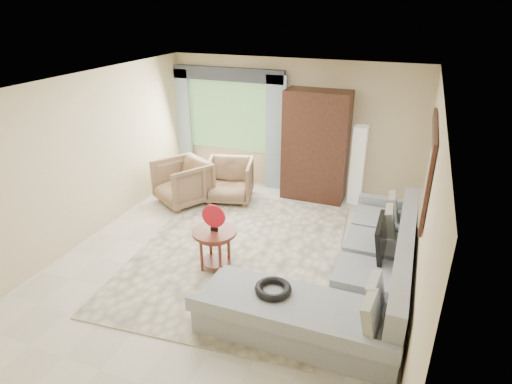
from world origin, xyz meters
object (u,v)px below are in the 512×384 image
at_px(armchair_left, 183,182).
at_px(sectional_sofa, 352,279).
at_px(armchair_right, 229,180).
at_px(coffee_table, 215,249).
at_px(potted_plant, 171,170).
at_px(tv_screen, 381,238).
at_px(armoire, 316,146).
at_px(floor_lamp, 357,165).

bearing_deg(armchair_left, sectional_sofa, 3.89).
distance_m(armchair_left, armchair_right, 0.89).
xyz_separation_m(coffee_table, potted_plant, (-2.26, 2.53, -0.03)).
height_order(coffee_table, armchair_left, armchair_left).
xyz_separation_m(sectional_sofa, armchair_right, (-2.72, 2.20, 0.12)).
xyz_separation_m(coffee_table, armchair_right, (-0.78, 2.23, 0.07)).
xyz_separation_m(tv_screen, armchair_right, (-2.99, 1.77, -0.32)).
distance_m(sectional_sofa, coffee_table, 1.94).
distance_m(armchair_left, potted_plant, 1.03).
bearing_deg(coffee_table, armchair_left, 130.79).
height_order(tv_screen, armchair_left, tv_screen).
bearing_deg(armchair_left, armoire, 57.30).
distance_m(sectional_sofa, armchair_left, 3.92).
xyz_separation_m(armchair_right, armoire, (1.49, 0.70, 0.65)).
xyz_separation_m(tv_screen, potted_plant, (-4.47, 2.07, -0.43)).
relative_size(coffee_table, armchair_left, 0.68).
height_order(armchair_right, potted_plant, armchair_right).
relative_size(sectional_sofa, floor_lamp, 2.31).
height_order(tv_screen, armchair_right, tv_screen).
bearing_deg(sectional_sofa, armchair_left, 153.21).
distance_m(sectional_sofa, armoire, 3.24).
bearing_deg(sectional_sofa, tv_screen, 58.15).
bearing_deg(potted_plant, armchair_left, -45.85).
relative_size(tv_screen, armoire, 0.35).
bearing_deg(armoire, sectional_sofa, -66.94).
bearing_deg(coffee_table, tv_screen, 11.82).
distance_m(armoire, floor_lamp, 0.86).
height_order(sectional_sofa, tv_screen, tv_screen).
xyz_separation_m(potted_plant, armoire, (2.97, 0.40, 0.76)).
relative_size(coffee_table, armoire, 0.30).
height_order(coffee_table, floor_lamp, floor_lamp).
bearing_deg(tv_screen, coffee_table, -168.18).
distance_m(tv_screen, armchair_right, 3.49).
relative_size(sectional_sofa, coffee_table, 5.54).
height_order(armchair_right, floor_lamp, floor_lamp).
height_order(sectional_sofa, armchair_right, sectional_sofa).
height_order(sectional_sofa, potted_plant, sectional_sofa).
bearing_deg(armoire, armchair_right, -154.88).
bearing_deg(tv_screen, armchair_right, 149.38).
distance_m(sectional_sofa, potted_plant, 4.89).
bearing_deg(armchair_right, potted_plant, 153.81).
relative_size(tv_screen, floor_lamp, 0.49).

